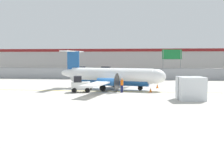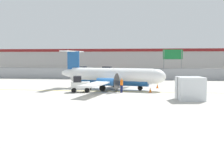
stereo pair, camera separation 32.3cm
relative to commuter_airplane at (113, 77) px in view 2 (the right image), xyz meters
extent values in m
plane|color=#BCB7AD|center=(0.05, -4.04, -1.60)|extent=(140.00, 140.00, 0.00)
cube|color=yellow|center=(0.05, -2.04, -1.60)|extent=(84.00, 0.20, 0.01)
cube|color=gray|center=(0.05, 13.96, -0.60)|extent=(98.00, 0.04, 2.00)
cylinder|color=slate|center=(0.05, 13.96, 0.45)|extent=(98.00, 0.10, 0.10)
cube|color=#38383A|center=(0.05, 25.46, -1.54)|extent=(98.00, 17.00, 0.12)
cube|color=#BCB7B2|center=(0.05, 43.96, 1.65)|extent=(91.00, 8.00, 6.50)
cube|color=maroon|center=(0.05, 39.96, 4.50)|extent=(91.00, 0.20, 0.80)
cylinder|color=white|center=(-0.24, 0.05, 0.15)|extent=(10.89, 4.19, 1.90)
ellipsoid|color=white|center=(5.27, -1.17, 0.15)|extent=(2.81, 2.30, 1.80)
ellipsoid|color=white|center=(-5.75, 1.28, 0.35)|extent=(3.18, 1.68, 1.05)
cylinder|color=#1E5193|center=(-0.24, 0.05, -0.37)|extent=(9.73, 3.54, 1.48)
cube|color=white|center=(-0.14, 0.03, -0.42)|extent=(5.04, 15.96, 0.18)
cylinder|color=#1E5193|center=(0.62, 2.53, -0.42)|extent=(2.34, 1.36, 0.90)
cone|color=black|center=(1.74, 2.28, -0.42)|extent=(0.53, 0.53, 0.44)
cylinder|color=#262626|center=(1.89, 2.24, -0.42)|extent=(0.50, 2.06, 2.10)
cylinder|color=#1E5193|center=(-0.52, -2.55, -0.42)|extent=(2.34, 1.36, 0.90)
cone|color=black|center=(0.61, -2.80, -0.42)|extent=(0.53, 0.53, 0.44)
cylinder|color=#262626|center=(0.75, -2.83, -0.42)|extent=(0.50, 2.06, 2.10)
cube|color=#1E5193|center=(-5.48, 1.22, 1.70)|extent=(1.70, 0.55, 3.10)
cube|color=white|center=(-5.62, 1.25, 3.25)|extent=(2.12, 4.92, 0.14)
cylinder|color=#59595B|center=(3.45, -0.77, -0.81)|extent=(0.17, 0.17, 0.97)
cylinder|color=black|center=(3.45, -0.77, -1.30)|extent=(0.63, 0.35, 0.60)
cylinder|color=#59595B|center=(-0.05, 2.28, -0.77)|extent=(0.17, 0.17, 0.90)
cylinder|color=black|center=(-0.05, 2.28, -1.22)|extent=(0.79, 0.38, 0.76)
cylinder|color=#59595B|center=(-1.02, -2.04, -0.77)|extent=(0.17, 0.17, 0.90)
cylinder|color=black|center=(-1.02, -2.04, -1.22)|extent=(0.79, 0.38, 0.76)
cube|color=silver|center=(-3.47, -3.04, -0.87)|extent=(2.40, 1.58, 0.90)
cube|color=black|center=(-3.81, -3.12, -0.07)|extent=(1.11, 1.18, 0.70)
cube|color=black|center=(-2.35, -2.77, -1.17)|extent=(0.41, 1.11, 0.30)
cylinder|color=black|center=(-2.88, -2.28, -1.32)|extent=(0.59, 0.31, 0.56)
cylinder|color=black|center=(-2.60, -3.45, -1.32)|extent=(0.59, 0.31, 0.56)
cylinder|color=black|center=(-4.34, -2.63, -1.32)|extent=(0.59, 0.31, 0.56)
cylinder|color=black|center=(-4.06, -3.79, -1.32)|extent=(0.59, 0.31, 0.56)
cylinder|color=#191E4C|center=(1.39, -2.90, -1.18)|extent=(0.21, 0.21, 0.85)
cylinder|color=#191E4C|center=(1.30, -3.08, -1.18)|extent=(0.21, 0.21, 0.85)
cylinder|color=orange|center=(1.34, -2.99, -0.45)|extent=(0.46, 0.46, 0.60)
cylinder|color=orange|center=(1.44, -2.80, -0.42)|extent=(0.13, 0.13, 0.55)
cylinder|color=orange|center=(1.24, -3.19, -0.42)|extent=(0.13, 0.13, 0.55)
sphere|color=tan|center=(1.34, -2.99, -0.01)|extent=(0.22, 0.22, 0.22)
cube|color=silver|center=(8.20, -7.16, -0.50)|extent=(2.65, 2.31, 2.20)
cube|color=#333338|center=(8.20, -7.16, -0.50)|extent=(2.43, 0.41, 2.20)
cube|color=orange|center=(4.63, -2.34, -1.58)|extent=(0.36, 0.36, 0.04)
cone|color=orange|center=(4.63, -2.34, -1.26)|extent=(0.28, 0.28, 0.60)
cylinder|color=white|center=(4.63, -2.34, -1.18)|extent=(0.17, 0.17, 0.08)
cube|color=orange|center=(5.70, 1.76, -1.58)|extent=(0.36, 0.36, 0.04)
cone|color=orange|center=(5.70, 1.76, -1.26)|extent=(0.28, 0.28, 0.60)
cylinder|color=white|center=(5.70, 1.76, -1.18)|extent=(0.17, 0.17, 0.08)
cube|color=navy|center=(-11.96, 31.93, -0.86)|extent=(4.38, 2.21, 0.80)
cube|color=#262D38|center=(-11.82, 31.91, -0.18)|extent=(2.38, 1.82, 0.56)
cylinder|color=black|center=(-13.47, 31.22, -1.18)|extent=(0.62, 0.27, 0.60)
cylinder|color=black|center=(-13.24, 33.00, -1.18)|extent=(0.62, 0.27, 0.60)
cylinder|color=black|center=(-10.69, 30.86, -1.18)|extent=(0.62, 0.27, 0.60)
cylinder|color=black|center=(-10.46, 32.65, -1.18)|extent=(0.62, 0.27, 0.60)
cube|color=red|center=(-5.05, 31.83, -0.86)|extent=(4.34, 2.07, 0.80)
cube|color=#262D38|center=(-5.20, 31.84, -0.18)|extent=(2.33, 1.75, 0.56)
cylinder|color=black|center=(-3.57, 32.60, -1.18)|extent=(0.62, 0.25, 0.60)
cylinder|color=black|center=(-3.73, 30.81, -1.18)|extent=(0.62, 0.25, 0.60)
cylinder|color=black|center=(-6.36, 32.85, -1.18)|extent=(0.62, 0.25, 0.60)
cylinder|color=black|center=(-6.52, 31.06, -1.18)|extent=(0.62, 0.25, 0.60)
cube|color=red|center=(5.40, 20.41, -0.86)|extent=(4.35, 2.10, 0.80)
cube|color=#262D38|center=(5.25, 20.39, -0.18)|extent=(2.34, 1.77, 0.56)
cylinder|color=black|center=(6.71, 21.44, -1.18)|extent=(0.62, 0.26, 0.60)
cylinder|color=black|center=(6.88, 19.65, -1.18)|extent=(0.62, 0.26, 0.60)
cylinder|color=black|center=(3.92, 21.17, -1.18)|extent=(0.62, 0.26, 0.60)
cylinder|color=black|center=(4.09, 19.37, -1.18)|extent=(0.62, 0.26, 0.60)
cube|color=slate|center=(11.84, 23.36, -0.86)|extent=(4.30, 1.95, 0.80)
cube|color=#262D38|center=(11.69, 23.37, -0.18)|extent=(2.29, 1.69, 0.56)
cylinder|color=black|center=(13.29, 24.17, -1.18)|extent=(0.61, 0.24, 0.60)
cylinder|color=black|center=(13.18, 22.38, -1.18)|extent=(0.61, 0.24, 0.60)
cylinder|color=black|center=(10.50, 24.34, -1.18)|extent=(0.61, 0.24, 0.60)
cylinder|color=black|center=(10.39, 22.55, -1.18)|extent=(0.61, 0.24, 0.60)
cylinder|color=slate|center=(7.73, 15.84, 1.15)|extent=(0.14, 0.14, 5.50)
cylinder|color=slate|center=(10.93, 15.84, 1.15)|extent=(0.14, 0.14, 5.50)
cube|color=#14662D|center=(9.33, 15.84, 3.00)|extent=(3.60, 0.10, 1.80)
camera|label=1|loc=(3.27, -31.38, 2.46)|focal=40.00mm
camera|label=2|loc=(3.59, -31.35, 2.46)|focal=40.00mm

